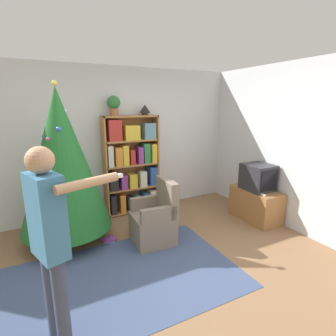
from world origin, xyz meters
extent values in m
plane|color=#846042|center=(0.00, 0.00, 0.00)|extent=(14.00, 14.00, 0.00)
cube|color=silver|center=(0.00, 2.28, 1.30)|extent=(8.00, 0.10, 2.60)
cube|color=silver|center=(2.31, 0.00, 1.30)|extent=(0.10, 8.00, 2.60)
cube|color=#3D4C70|center=(-0.58, 0.26, 0.00)|extent=(2.76, 1.70, 0.01)
cube|color=#A8703D|center=(-0.26, 2.08, 0.89)|extent=(0.03, 0.27, 1.77)
cube|color=#A8703D|center=(0.70, 2.08, 0.89)|extent=(0.03, 0.27, 1.77)
cube|color=#A8703D|center=(0.22, 2.08, 1.76)|extent=(0.99, 0.27, 0.03)
cube|color=#A8703D|center=(0.22, 2.21, 0.89)|extent=(0.99, 0.01, 1.77)
cube|color=#A8703D|center=(0.22, 2.08, 0.03)|extent=(0.96, 0.27, 0.03)
cube|color=#232328|center=(-0.17, 2.05, 0.22)|extent=(0.10, 0.20, 0.34)
cube|color=orange|center=(0.00, 2.05, 0.21)|extent=(0.09, 0.20, 0.33)
cube|color=#232328|center=(0.15, 2.04, 0.18)|extent=(0.11, 0.19, 0.26)
cube|color=#5B899E|center=(0.30, 2.05, 0.18)|extent=(0.10, 0.21, 0.27)
cube|color=#284C93|center=(0.45, 2.07, 0.19)|extent=(0.09, 0.25, 0.30)
cube|color=beige|center=(0.60, 2.05, 0.21)|extent=(0.13, 0.21, 0.32)
cube|color=#A8703D|center=(0.22, 2.08, 0.47)|extent=(0.96, 0.27, 0.03)
cube|color=#232328|center=(-0.14, 2.05, 0.64)|extent=(0.14, 0.21, 0.33)
cube|color=#843889|center=(0.04, 2.04, 0.61)|extent=(0.11, 0.19, 0.26)
cube|color=gold|center=(0.21, 2.06, 0.61)|extent=(0.14, 0.24, 0.26)
cube|color=beige|center=(0.40, 2.05, 0.62)|extent=(0.13, 0.21, 0.29)
cube|color=#284C93|center=(0.61, 2.05, 0.65)|extent=(0.15, 0.21, 0.34)
cube|color=#A8703D|center=(0.22, 2.08, 0.90)|extent=(0.96, 0.27, 0.03)
cube|color=beige|center=(-0.18, 2.06, 1.10)|extent=(0.09, 0.23, 0.36)
cube|color=orange|center=(-0.03, 2.04, 1.08)|extent=(0.12, 0.20, 0.32)
cube|color=gold|center=(0.09, 2.05, 1.09)|extent=(0.10, 0.22, 0.35)
cube|color=#B22D28|center=(0.21, 2.06, 1.05)|extent=(0.08, 0.23, 0.26)
cube|color=#843889|center=(0.36, 2.05, 1.07)|extent=(0.09, 0.21, 0.30)
cube|color=#2D7A42|center=(0.48, 2.06, 1.10)|extent=(0.11, 0.23, 0.36)
cube|color=gold|center=(0.63, 2.05, 1.09)|extent=(0.09, 0.22, 0.34)
cube|color=#A8703D|center=(0.22, 2.08, 1.34)|extent=(0.96, 0.27, 0.03)
cube|color=#B22D28|center=(-0.08, 2.04, 1.53)|extent=(0.22, 0.19, 0.36)
cube|color=gold|center=(0.22, 2.05, 1.48)|extent=(0.26, 0.21, 0.26)
cube|color=#5B899E|center=(0.55, 2.04, 1.49)|extent=(0.22, 0.20, 0.28)
cube|color=#996638|center=(2.01, 0.78, 0.27)|extent=(0.47, 0.86, 0.54)
cube|color=#28282D|center=(2.01, 0.78, 0.76)|extent=(0.44, 0.48, 0.44)
cube|color=black|center=(2.01, 0.54, 0.76)|extent=(0.36, 0.01, 0.34)
cube|color=white|center=(1.87, 0.52, 0.56)|extent=(0.04, 0.12, 0.02)
cylinder|color=#4C3323|center=(-0.99, 1.47, 0.05)|extent=(0.36, 0.36, 0.10)
cylinder|color=brown|center=(-0.99, 1.47, 0.16)|extent=(0.08, 0.08, 0.12)
cone|color=#1E6028|center=(-0.99, 1.47, 1.21)|extent=(1.25, 1.25, 1.98)
sphere|color=#B74C93|center=(-1.13, 1.33, 1.53)|extent=(0.06, 0.06, 0.06)
sphere|color=red|center=(-0.99, 1.64, 1.61)|extent=(0.05, 0.05, 0.05)
sphere|color=#335BB2|center=(-1.20, 1.91, 0.57)|extent=(0.05, 0.05, 0.05)
sphere|color=silver|center=(-1.22, 1.44, 1.42)|extent=(0.05, 0.05, 0.05)
sphere|color=#335BB2|center=(-1.00, 1.30, 1.65)|extent=(0.07, 0.07, 0.07)
sphere|color=#335BB2|center=(-1.18, 1.43, 1.56)|extent=(0.05, 0.05, 0.05)
sphere|color=silver|center=(-0.89, 1.46, 1.88)|extent=(0.05, 0.05, 0.05)
sphere|color=#E5CC4C|center=(-0.99, 1.47, 2.23)|extent=(0.07, 0.07, 0.07)
cube|color=#7A6B5B|center=(0.10, 0.88, 0.21)|extent=(0.59, 0.59, 0.42)
cube|color=#7A6B5B|center=(0.33, 0.87, 0.67)|extent=(0.15, 0.57, 0.50)
cube|color=#7A6B5B|center=(0.11, 1.12, 0.52)|extent=(0.51, 0.11, 0.20)
cube|color=#7A6B5B|center=(0.09, 0.64, 0.52)|extent=(0.51, 0.11, 0.20)
cylinder|color=#38425B|center=(-1.30, -0.27, 0.43)|extent=(0.11, 0.11, 0.85)
cylinder|color=#38425B|center=(-1.24, -0.44, 0.43)|extent=(0.11, 0.11, 0.85)
cube|color=teal|center=(-1.27, -0.35, 1.17)|extent=(0.27, 0.36, 0.64)
cylinder|color=tan|center=(-1.33, -0.16, 1.14)|extent=(0.07, 0.07, 0.51)
cylinder|color=tan|center=(-0.98, -0.46, 1.41)|extent=(0.48, 0.22, 0.07)
cube|color=white|center=(-0.75, -0.39, 1.41)|extent=(0.12, 0.07, 0.03)
sphere|color=tan|center=(-1.27, -0.35, 1.59)|extent=(0.20, 0.20, 0.20)
cylinder|color=#935B38|center=(-0.05, 2.08, 1.83)|extent=(0.14, 0.14, 0.12)
sphere|color=#2D7033|center=(-0.05, 2.08, 1.99)|extent=(0.22, 0.22, 0.22)
cylinder|color=#473828|center=(0.50, 2.08, 1.79)|extent=(0.12, 0.12, 0.04)
cone|color=black|center=(0.50, 2.08, 1.88)|extent=(0.20, 0.20, 0.14)
cube|color=#5B899E|center=(-0.48, 1.15, 0.01)|extent=(0.20, 0.15, 0.02)
cube|color=#843889|center=(-0.48, 1.16, 0.04)|extent=(0.22, 0.19, 0.03)
camera|label=1|loc=(-1.28, -2.33, 1.97)|focal=28.00mm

